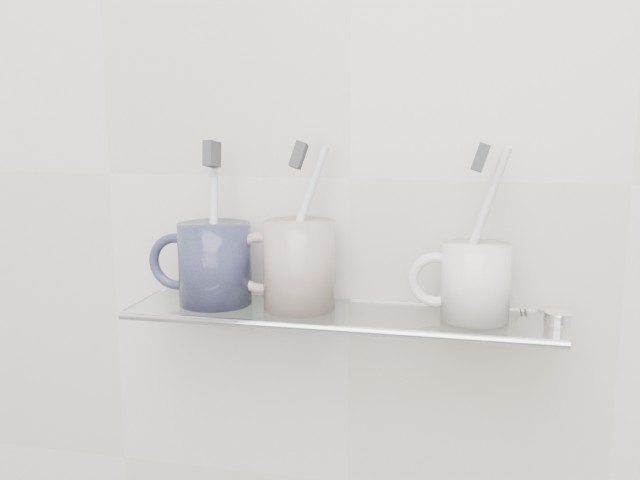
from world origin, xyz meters
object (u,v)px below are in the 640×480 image
(mug_center, at_px, (299,265))
(mug_right, at_px, (476,282))
(mug_left, at_px, (215,264))
(shelf_glass, at_px, (339,315))

(mug_center, relative_size, mug_right, 1.22)
(mug_left, height_order, mug_right, mug_left)
(mug_left, bearing_deg, mug_center, -2.81)
(shelf_glass, relative_size, mug_right, 5.83)
(shelf_glass, height_order, mug_left, mug_left)
(mug_left, xyz_separation_m, mug_right, (0.31, 0.00, -0.01))
(mug_center, bearing_deg, mug_left, -173.24)
(mug_left, bearing_deg, mug_right, -2.81)
(mug_center, height_order, mug_right, mug_center)
(mug_left, distance_m, mug_right, 0.31)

